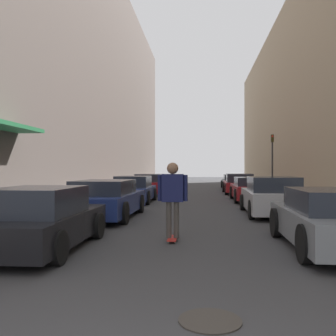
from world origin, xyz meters
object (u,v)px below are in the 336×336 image
at_px(parked_car_right_0, 331,220).
at_px(traffic_light, 272,157).
at_px(parked_car_right_3, 239,184).
at_px(parked_car_left_2, 134,190).
at_px(parked_car_left_3, 150,184).
at_px(parked_car_left_1, 106,199).
at_px(parked_car_left_0, 40,220).
at_px(parked_car_right_1, 272,197).
at_px(skateboarder, 173,193).
at_px(manhole_cover, 210,321).
at_px(parked_car_right_4, 234,182).
at_px(parked_car_right_2, 250,189).

distance_m(parked_car_right_0, traffic_light, 14.93).
bearing_deg(parked_car_right_3, parked_car_left_2, -128.92).
height_order(parked_car_left_3, traffic_light, traffic_light).
relative_size(parked_car_left_1, parked_car_right_3, 1.04).
xyz_separation_m(parked_car_left_0, parked_car_right_3, (5.78, 17.78, 0.03)).
distance_m(parked_car_left_2, traffic_light, 8.99).
bearing_deg(parked_car_right_1, skateboarder, -121.57).
relative_size(parked_car_right_0, parked_car_right_3, 0.91).
distance_m(parked_car_left_3, parked_car_right_0, 16.84).
relative_size(parked_car_left_0, parked_car_left_1, 0.84).
distance_m(parked_car_left_2, parked_car_right_3, 9.19).
xyz_separation_m(parked_car_right_1, traffic_light, (1.66, 8.94, 1.66)).
height_order(parked_car_right_1, skateboarder, skateboarder).
height_order(parked_car_right_3, skateboarder, skateboarder).
bearing_deg(parked_car_left_3, traffic_light, -7.51).
bearing_deg(skateboarder, parked_car_right_3, 79.34).
distance_m(parked_car_right_1, traffic_light, 9.24).
height_order(parked_car_right_3, manhole_cover, parked_car_right_3).
bearing_deg(parked_car_left_0, parked_car_right_1, 47.42).
distance_m(parked_car_left_2, parked_car_right_1, 7.23).
bearing_deg(parked_car_left_1, parked_car_left_3, 90.39).
xyz_separation_m(parked_car_right_0, parked_car_right_3, (-0.19, 17.24, 0.02)).
bearing_deg(skateboarder, parked_car_right_0, -10.57).
height_order(parked_car_left_2, parked_car_right_4, parked_car_left_2).
bearing_deg(traffic_light, parked_car_left_1, -125.80).
bearing_deg(traffic_light, parked_car_right_4, 100.86).
relative_size(parked_car_right_3, parked_car_right_4, 0.96).
distance_m(parked_car_left_1, manhole_cover, 8.98).
xyz_separation_m(skateboarder, traffic_light, (4.85, 14.14, 1.20)).
height_order(parked_car_right_2, manhole_cover, parked_car_right_2).
xyz_separation_m(parked_car_right_1, parked_car_right_2, (-0.04, 5.62, -0.05)).
bearing_deg(parked_car_right_3, parked_car_left_3, -165.53).
height_order(manhole_cover, traffic_light, traffic_light).
height_order(parked_car_left_2, skateboarder, skateboarder).
relative_size(parked_car_right_1, skateboarder, 2.47).
bearing_deg(parked_car_left_1, manhole_cover, -68.12).
height_order(parked_car_right_2, skateboarder, skateboarder).
bearing_deg(parked_car_left_2, parked_car_left_0, -90.03).
relative_size(parked_car_left_3, manhole_cover, 6.73).
distance_m(parked_car_left_3, traffic_light, 7.76).
bearing_deg(parked_car_left_3, parked_car_left_2, -89.91).
xyz_separation_m(parked_car_left_2, parked_car_right_0, (5.97, -10.09, -0.00)).
relative_size(parked_car_left_0, parked_car_left_2, 1.01).
bearing_deg(parked_car_left_2, skateboarder, -74.41).
relative_size(parked_car_left_0, parked_car_right_2, 0.88).
distance_m(parked_car_right_1, parked_car_right_2, 5.62).
distance_m(parked_car_right_3, skateboarder, 16.92).
bearing_deg(parked_car_right_2, parked_car_right_4, 89.38).
bearing_deg(skateboarder, parked_car_left_0, -156.37).
bearing_deg(parked_car_right_1, parked_car_left_1, -166.71).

